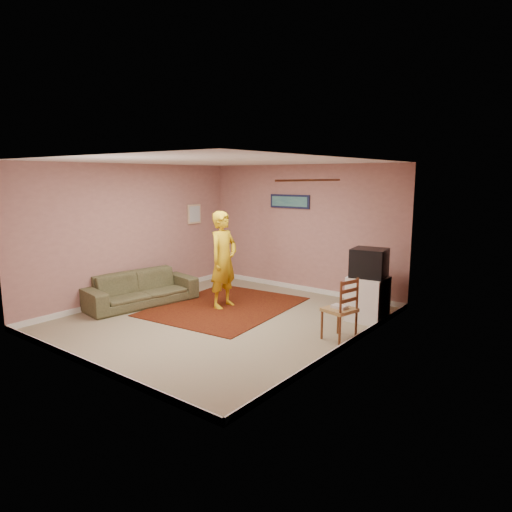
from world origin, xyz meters
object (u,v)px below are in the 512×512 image
Objects in this scene: crt_tv at (369,263)px; chair_a at (373,284)px; tv_cabinet at (368,299)px; sofa at (141,289)px; person at (223,260)px; chair_b at (340,302)px.

chair_a is at bearing 96.85° from crt_tv.
tv_cabinet is 4.11m from sofa.
tv_cabinet is 0.42× the size of person.
person is (-2.28, -1.36, 0.37)m from chair_a.
crt_tv is 4.15m from sofa.
tv_cabinet is at bearing -164.42° from chair_b.
sofa is (-3.61, -2.19, -0.21)m from chair_a.
tv_cabinet is 0.61m from crt_tv.
crt_tv is 1.33× the size of chair_a.
person reaches higher than chair_b.
crt_tv is 2.56m from person.
chair_b is 0.24× the size of sofa.
chair_b is 2.49m from person.
sofa is 1.18× the size of person.
chair_a reaches higher than sofa.
tv_cabinet is at bearing -63.38° from chair_a.
sofa is (-3.74, -1.67, -0.67)m from crt_tv.
chair_b is at bearing -71.39° from sofa.
crt_tv is 0.34× the size of person.
person reaches higher than sofa.
crt_tv is 1.20× the size of chair_b.
crt_tv is 0.71m from chair_a.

